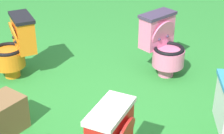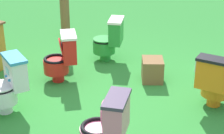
{
  "view_description": "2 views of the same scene",
  "coord_description": "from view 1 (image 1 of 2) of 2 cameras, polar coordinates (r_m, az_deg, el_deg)",
  "views": [
    {
      "loc": [
        1.12,
        2.79,
        2.15
      ],
      "look_at": [
        -0.25,
        0.09,
        0.55
      ],
      "focal_mm": 59.47,
      "sensor_mm": 36.0,
      "label": 1
    },
    {
      "loc": [
        -4.0,
        -1.98,
        2.48
      ],
      "look_at": [
        0.04,
        0.14,
        0.43
      ],
      "focal_mm": 60.23,
      "sensor_mm": 36.0,
      "label": 2
    }
  ],
  "objects": [
    {
      "name": "ground",
      "position": [
        3.69,
        -4.08,
        -7.76
      ],
      "size": [
        14.0,
        14.0,
        0.0
      ],
      "primitive_type": "plane",
      "color": "#2D8433"
    },
    {
      "name": "toilet_pink",
      "position": [
        4.34,
        7.84,
        3.46
      ],
      "size": [
        0.51,
        0.58,
        0.73
      ],
      "rotation": [
        0.0,
        0.0,
        0.25
      ],
      "color": "pink",
      "rests_on": "ground"
    },
    {
      "name": "toilet_orange",
      "position": [
        4.39,
        -14.64,
        3.12
      ],
      "size": [
        0.51,
        0.44,
        0.73
      ],
      "rotation": [
        0.0,
        0.0,
        4.68
      ],
      "color": "orange",
      "rests_on": "ground"
    },
    {
      "name": "small_crate",
      "position": [
        3.58,
        -16.35,
        -7.04
      ],
      "size": [
        0.45,
        0.43,
        0.34
      ],
      "primitive_type": "cube",
      "rotation": [
        0.0,
        0.0,
        5.18
      ],
      "color": "brown",
      "rests_on": "ground"
    }
  ]
}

